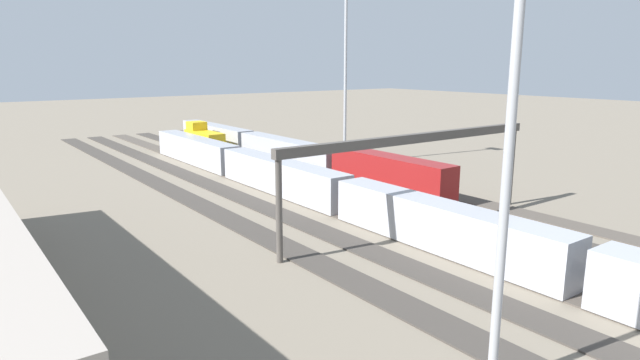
{
  "coord_description": "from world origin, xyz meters",
  "views": [
    {
      "loc": [
        -46.25,
        35.12,
        14.87
      ],
      "look_at": [
        -0.39,
        1.34,
        2.5
      ],
      "focal_mm": 30.08,
      "sensor_mm": 36.0,
      "label": 1
    }
  ],
  "objects": [
    {
      "name": "track_bed_3",
      "position": [
        0.0,
        2.5,
        0.06
      ],
      "size": [
        140.0,
        2.8,
        0.12
      ],
      "primitive_type": "cube",
      "color": "#4C443D",
      "rests_on": "ground_plane"
    },
    {
      "name": "train_on_track_2",
      "position": [
        38.15,
        -2.5,
        2.16
      ],
      "size": [
        10.0,
        3.0,
        5.0
      ],
      "color": "gold",
      "rests_on": "ground_plane"
    },
    {
      "name": "signal_gantry",
      "position": [
        -13.21,
        0.0,
        7.55
      ],
      "size": [
        0.7,
        30.0,
        8.8
      ],
      "color": "#4C4742",
      "rests_on": "ground_plane"
    },
    {
      "name": "train_on_track_1",
      "position": [
        21.3,
        -7.5,
        2.11
      ],
      "size": [
        66.4,
        3.0,
        4.4
      ],
      "color": "maroon",
      "rests_on": "ground_plane"
    },
    {
      "name": "track_bed_4",
      "position": [
        0.0,
        7.5,
        0.06
      ],
      "size": [
        140.0,
        2.8,
        0.12
      ],
      "primitive_type": "cube",
      "color": "#3D3833",
      "rests_on": "ground_plane"
    },
    {
      "name": "track_bed_5",
      "position": [
        0.0,
        12.5,
        0.06
      ],
      "size": [
        140.0,
        2.8,
        0.12
      ],
      "primitive_type": "cube",
      "color": "#3D3833",
      "rests_on": "ground_plane"
    },
    {
      "name": "ground_plane",
      "position": [
        0.0,
        0.0,
        0.0
      ],
      "size": [
        400.0,
        400.0,
        0.0
      ],
      "primitive_type": "plane",
      "color": "#756B5B"
    },
    {
      "name": "train_on_track_3",
      "position": [
        -6.38,
        2.5,
        2.02
      ],
      "size": [
        95.6,
        3.0,
        3.8
      ],
      "color": "#A8AAB2",
      "rests_on": "ground_plane"
    },
    {
      "name": "track_bed_2",
      "position": [
        0.0,
        -2.5,
        0.06
      ],
      "size": [
        140.0,
        2.8,
        0.12
      ],
      "primitive_type": "cube",
      "color": "#3D3833",
      "rests_on": "ground_plane"
    },
    {
      "name": "light_mast_0",
      "position": [
        16.22,
        -15.54,
        17.23
      ],
      "size": [
        2.8,
        0.7,
        27.02
      ],
      "color": "#9EA0A5",
      "rests_on": "ground_plane"
    },
    {
      "name": "track_bed_0",
      "position": [
        0.0,
        -12.5,
        0.06
      ],
      "size": [
        140.0,
        2.8,
        0.12
      ],
      "primitive_type": "cube",
      "color": "#4C443D",
      "rests_on": "ground_plane"
    },
    {
      "name": "track_bed_1",
      "position": [
        0.0,
        -7.5,
        0.06
      ],
      "size": [
        140.0,
        2.8,
        0.12
      ],
      "primitive_type": "cube",
      "color": "#3D3833",
      "rests_on": "ground_plane"
    }
  ]
}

